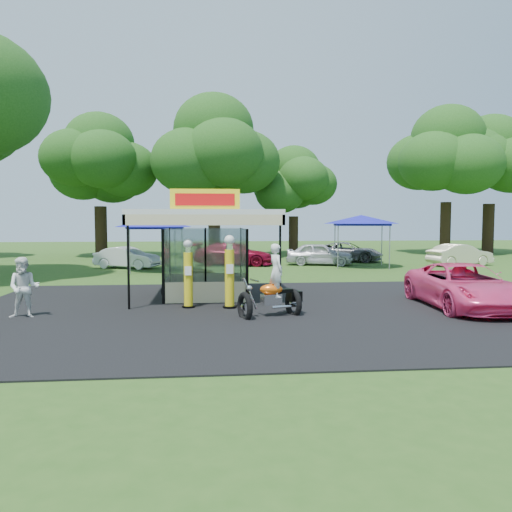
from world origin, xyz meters
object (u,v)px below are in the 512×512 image
Objects in this scene: pink_sedan at (464,286)px; bg_car_e at (460,255)px; kiosk_car at (206,279)px; bg_car_c at (320,254)px; bg_car_a at (127,258)px; gas_pump_right at (230,274)px; gas_pump_left at (188,275)px; tent_east at (361,220)px; bg_car_b at (234,254)px; spectator_west at (24,288)px; gas_station_kiosk at (205,252)px; motorcycle at (274,287)px; tent_west at (153,223)px; bg_car_d at (347,252)px.

pink_sedan is 17.80m from bg_car_e.
pink_sedan reaches higher than kiosk_car.
bg_car_a is at bearing 109.96° from bg_car_c.
kiosk_car is (-0.81, 4.83, -0.72)m from gas_pump_right.
pink_sedan is at bearing -5.23° from gas_pump_right.
kiosk_car is at bearing 107.67° from bg_car_e.
tent_east reaches higher than gas_pump_left.
gas_pump_right is at bearing -170.87° from bg_car_b.
gas_pump_left is at bearing 8.07° from spectator_west.
bg_car_e is 0.91× the size of tent_east.
gas_station_kiosk is 2.81m from gas_pump_right.
bg_car_c is at bearing 68.81° from bg_car_e.
gas_pump_right reaches higher than bg_car_c.
kiosk_car is 8.04m from spectator_west.
tent_east is (10.04, 12.19, 1.27)m from gas_station_kiosk.
gas_pump_right is at bearing -8.57° from gas_pump_left.
bg_car_e is at bearing -58.86° from kiosk_car.
gas_pump_right is (0.81, -2.62, -0.58)m from gas_station_kiosk.
motorcycle is (2.12, -4.15, -0.86)m from gas_station_kiosk.
tent_west is at bearing -113.15° from bg_car_a.
bg_car_c is at bearing 160.44° from bg_car_d.
motorcycle reaches higher than bg_car_e.
gas_station_kiosk is at bearing 162.45° from pink_sedan.
tent_west reaches higher than bg_car_d.
pink_sedan reaches higher than bg_car_c.
bg_car_a is 0.77× the size of bg_car_b.
pink_sedan is 1.24× the size of bg_car_c.
gas_station_kiosk reaches higher than bg_car_a.
gas_pump_right is 17.55m from tent_east.
bg_car_a is at bearing 82.38° from spectator_west.
gas_pump_left is at bearing 177.65° from pink_sedan.
bg_car_b is (7.36, 17.66, -0.17)m from spectator_west.
gas_pump_left is 18.15m from tent_east.
gas_pump_right reaches higher than bg_car_e.
gas_pump_right is 6.42m from spectator_west.
bg_car_c is at bearing 53.87° from motorcycle.
gas_station_kiosk is 4.74m from motorcycle.
bg_car_b is at bearing -8.83° from kiosk_car.
bg_car_b is (1.84, 14.04, -1.01)m from gas_station_kiosk.
gas_pump_left is 0.49× the size of tent_east.
bg_car_a is (-7.09, 16.77, -0.24)m from motorcycle.
tent_east is at bearing 50.53° from gas_station_kiosk.
pink_sedan reaches higher than bg_car_d.
kiosk_car is (-0.00, 2.21, -1.30)m from gas_station_kiosk.
bg_car_a is (-4.97, 10.41, 0.20)m from kiosk_car.
kiosk_car is 0.69× the size of bg_car_a.
spectator_west is (-14.29, -0.27, 0.18)m from pink_sedan.
tent_west reaches higher than bg_car_c.
gas_station_kiosk is 9.43m from pink_sedan.
gas_pump_left is at bearing 116.81° from bg_car_e.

